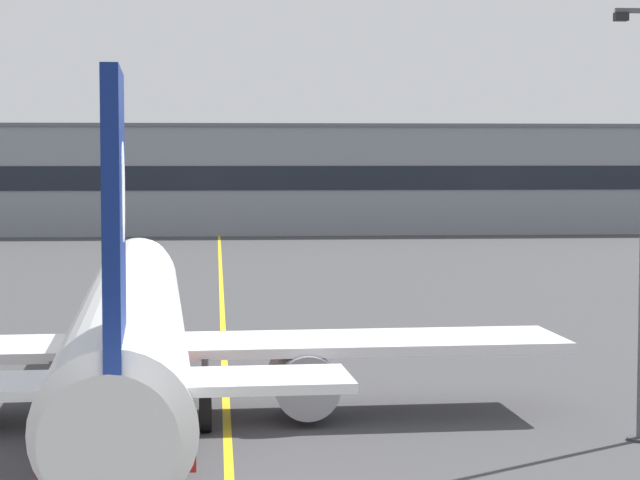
{
  "coord_description": "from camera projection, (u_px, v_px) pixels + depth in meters",
  "views": [
    {
      "loc": [
        -0.35,
        -34.45,
        9.71
      ],
      "look_at": [
        3.3,
        10.51,
        6.63
      ],
      "focal_mm": 72.15,
      "sensor_mm": 36.0,
      "label": 1
    }
  ],
  "objects": [
    {
      "name": "terminal_building",
      "position": [
        267.0,
        179.0,
        154.43
      ],
      "size": [
        162.71,
        12.4,
        13.08
      ],
      "color": "gray",
      "rests_on": "ground"
    },
    {
      "name": "taxiway_centreline",
      "position": [
        224.0,
        345.0,
        64.78
      ],
      "size": [
        0.55,
        180.0,
        0.01
      ],
      "primitive_type": "cube",
      "rotation": [
        0.0,
        0.0,
        0.0
      ],
      "color": "yellow",
      "rests_on": "ground"
    },
    {
      "name": "airliner_foreground",
      "position": [
        130.0,
        330.0,
        45.96
      ],
      "size": [
        32.18,
        41.5,
        11.65
      ],
      "color": "white",
      "rests_on": "ground"
    }
  ]
}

